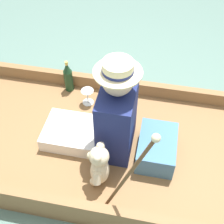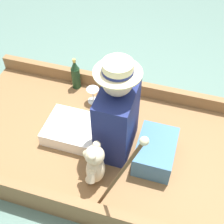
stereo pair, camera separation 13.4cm
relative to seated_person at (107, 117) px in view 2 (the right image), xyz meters
name	(u,v)px [view 2 (the right image)]	position (x,y,z in m)	size (l,w,h in m)	color
ground_plane	(114,152)	(0.01, -0.05, -0.40)	(16.00, 16.00, 0.00)	slate
punt_boat	(114,147)	(0.01, -0.05, -0.33)	(1.19, 2.43, 0.23)	brown
seat_cushion	(156,151)	(-0.04, -0.36, -0.19)	(0.37, 0.26, 0.17)	teal
seated_person	(107,117)	(0.00, 0.00, 0.00)	(0.37, 0.68, 0.76)	white
teddy_bear	(95,165)	(-0.31, -0.02, -0.12)	(0.24, 0.14, 0.34)	beige
wine_glass	(93,92)	(0.38, 0.24, -0.18)	(0.10, 0.10, 0.14)	silver
walking_cane	(121,172)	(-0.49, -0.24, 0.18)	(0.04, 0.28, 0.78)	brown
champagne_bottle	(76,74)	(0.51, 0.44, -0.14)	(0.07, 0.07, 0.30)	#19381E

